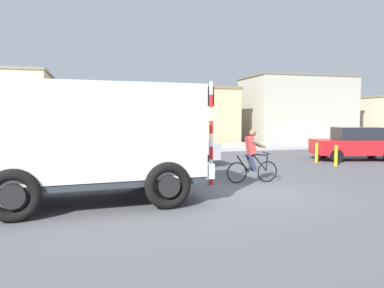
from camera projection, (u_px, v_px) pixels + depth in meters
ground_plane at (250, 192)px, 10.27m from camera, size 120.00×120.00×0.00m
sidewalk_far at (161, 148)px, 23.53m from camera, size 80.00×5.00×0.16m
truck_foreground at (92, 135)px, 8.96m from camera, size 5.58×3.12×2.90m
cyclist at (252, 156)px, 11.69m from camera, size 1.73×0.50×1.72m
traffic_light_pole at (210, 118)px, 11.31m from camera, size 0.24×0.43×3.20m
car_red_near at (170, 148)px, 15.30m from camera, size 4.16×2.21×1.60m
car_white_mid at (12, 144)px, 17.10m from camera, size 4.23×2.39×1.60m
car_far_side at (356, 143)px, 17.68m from camera, size 4.30×2.64×1.60m
pedestrian_near_kerb at (83, 144)px, 17.22m from camera, size 0.34×0.22×1.62m
bollard_near at (336, 156)px, 15.59m from camera, size 0.14×0.14×0.90m
bollard_far at (317, 153)px, 16.93m from camera, size 0.14×0.14×0.90m
building_mid_block at (158, 115)px, 29.75m from camera, size 12.18×6.80×4.41m
building_corner_right at (296, 109)px, 31.77m from camera, size 8.94×5.49×5.56m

